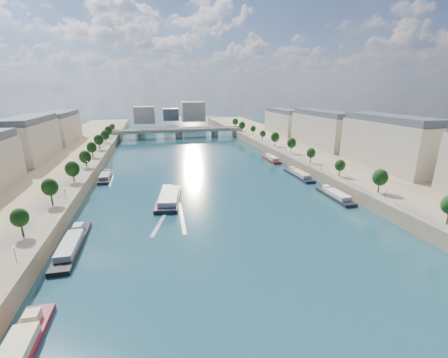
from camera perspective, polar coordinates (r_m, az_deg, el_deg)
ground at (r=142.57m, az=-3.79°, el=0.03°), size 700.00×700.00×0.00m
quay_left at (r=148.60m, az=-32.33°, el=-0.90°), size 44.00×520.00×5.00m
quay_right at (r=168.94m, az=21.05°, el=2.47°), size 44.00×520.00×5.00m
pave_left at (r=143.63m, az=-26.85°, el=0.44°), size 14.00×520.00×0.10m
pave_right at (r=160.45m, az=16.70°, el=3.11°), size 14.00×520.00×0.10m
trees_left at (r=143.80m, az=-26.19°, el=2.79°), size 4.80×268.80×8.26m
trees_right at (r=166.93m, az=14.56°, el=5.70°), size 4.80×268.80×8.26m
lamps_left at (r=132.50m, az=-26.04°, el=0.53°), size 0.36×200.36×4.28m
lamps_right at (r=161.97m, az=14.52°, el=4.40°), size 0.36×200.36×4.28m
buildings_left at (r=161.37m, az=-36.16°, el=4.81°), size 16.00×226.00×23.20m
buildings_right at (r=183.49m, az=22.81°, el=7.79°), size 16.00×226.00×23.20m
skyline at (r=356.15m, az=-9.46°, el=12.28°), size 79.00×42.00×22.00m
bridge at (r=268.34m, az=-8.59°, el=8.87°), size 112.00×12.00×8.15m
tour_barge at (r=116.50m, az=-10.45°, el=-3.55°), size 12.06×28.71×3.79m
wake at (r=101.49m, az=-9.86°, el=-7.27°), size 11.47×26.02×0.04m
moored_barges_left at (r=82.88m, az=-28.57°, el=-14.39°), size 5.00×153.97×3.60m
moored_barges_right at (r=127.73m, az=19.59°, el=-2.54°), size 5.00×161.56×3.60m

